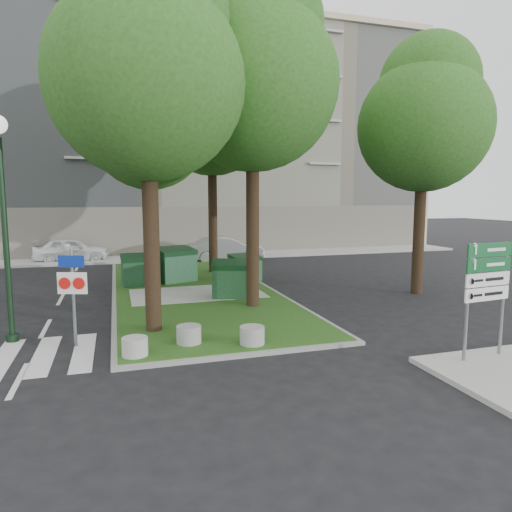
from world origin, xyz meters
name	(u,v)px	position (x,y,z in m)	size (l,w,h in m)	color
ground	(227,358)	(0.00, 0.00, 0.00)	(120.00, 120.00, 0.00)	black
median_island	(193,290)	(0.50, 8.00, 0.06)	(6.00, 16.00, 0.12)	#1C4914
median_kerb	(193,290)	(0.50, 8.00, 0.05)	(6.30, 16.30, 0.10)	gray
building_sidewalk	(157,258)	(0.00, 18.50, 0.06)	(42.00, 3.00, 0.12)	#999993
zebra_crossing	(64,353)	(-3.75, 1.50, 0.01)	(5.00, 3.00, 0.01)	silver
apartment_building	(145,142)	(0.00, 26.00, 8.00)	(41.00, 12.00, 16.00)	beige
tree_median_near_left	(150,63)	(-1.41, 2.56, 7.32)	(5.20, 5.20, 10.53)	black
tree_median_near_right	(255,68)	(2.09, 4.56, 7.99)	(5.60, 5.60, 11.46)	black
tree_median_mid	(151,118)	(-0.91, 9.06, 6.98)	(4.80, 4.80, 9.99)	black
tree_median_far	(213,103)	(2.29, 12.06, 8.32)	(5.80, 5.80, 11.93)	black
tree_street_right	(425,114)	(9.09, 5.06, 6.98)	(5.00, 5.00, 10.06)	black
dumpster_a	(139,270)	(-1.54, 9.48, 0.76)	(1.50, 1.12, 1.32)	#0F371A
dumpster_b	(176,265)	(0.06, 9.90, 0.86)	(1.96, 1.68, 1.53)	#124023
dumpster_c	(232,279)	(1.66, 6.01, 0.78)	(1.72, 1.42, 1.38)	#103719
dumpster_d	(245,268)	(3.00, 9.00, 0.70)	(1.50, 1.21, 1.22)	#14431E
bollard_left	(135,346)	(-2.10, 0.50, 0.33)	(0.60, 0.60, 0.43)	#A7A7A2
bollard_right	(252,335)	(0.78, 0.50, 0.34)	(0.63, 0.63, 0.45)	gray
bollard_mid	(189,334)	(-0.74, 1.05, 0.34)	(0.63, 0.63, 0.45)	gray
litter_bin	(241,268)	(3.20, 10.34, 0.47)	(0.40, 0.40, 0.70)	gold
street_lamp	(3,202)	(-5.16, 2.92, 3.69)	(0.47, 0.47, 5.87)	black
traffic_sign_pole	(73,285)	(-3.52, 1.99, 1.62)	(0.73, 0.28, 2.52)	slate
directional_sign	(487,282)	(5.62, -2.00, 1.90)	(1.33, 0.20, 2.67)	slate
car_white	(71,250)	(-4.98, 18.81, 0.72)	(1.71, 4.25, 1.45)	white
car_silver	(226,249)	(3.89, 16.32, 0.74)	(1.57, 4.50, 1.48)	gray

